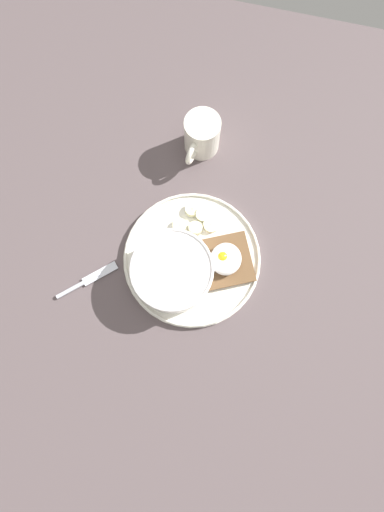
# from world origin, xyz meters

# --- Properties ---
(ground_plane) EXTENTS (1.20, 1.20, 0.02)m
(ground_plane) POSITION_xyz_m (0.00, 0.00, 0.01)
(ground_plane) COLOR #534648
(ground_plane) RESTS_ON ground
(plate) EXTENTS (0.26, 0.26, 0.02)m
(plate) POSITION_xyz_m (0.00, 0.00, 0.03)
(plate) COLOR silver
(plate) RESTS_ON ground_plane
(oatmeal_bowl) EXTENTS (0.15, 0.15, 0.06)m
(oatmeal_bowl) POSITION_xyz_m (-0.04, 0.03, 0.06)
(oatmeal_bowl) COLOR white
(oatmeal_bowl) RESTS_ON plate
(toast_slice) EXTENTS (0.13, 0.13, 0.01)m
(toast_slice) POSITION_xyz_m (0.01, -0.06, 0.04)
(toast_slice) COLOR brown
(toast_slice) RESTS_ON plate
(poached_egg) EXTENTS (0.06, 0.06, 0.03)m
(poached_egg) POSITION_xyz_m (0.01, -0.06, 0.06)
(poached_egg) COLOR white
(poached_egg) RESTS_ON toast_slice
(banana_slice_front) EXTENTS (0.04, 0.04, 0.02)m
(banana_slice_front) POSITION_xyz_m (0.09, -0.00, 0.04)
(banana_slice_front) COLOR #EFEEBC
(banana_slice_front) RESTS_ON plate
(banana_slice_left) EXTENTS (0.04, 0.04, 0.01)m
(banana_slice_left) POSITION_xyz_m (0.06, 0.04, 0.04)
(banana_slice_left) COLOR beige
(banana_slice_left) RESTS_ON plate
(banana_slice_back) EXTENTS (0.03, 0.03, 0.02)m
(banana_slice_back) POSITION_xyz_m (0.06, 0.01, 0.04)
(banana_slice_back) COLOR beige
(banana_slice_back) RESTS_ON plate
(banana_slice_right) EXTENTS (0.03, 0.03, 0.01)m
(banana_slice_right) POSITION_xyz_m (0.07, -0.02, 0.04)
(banana_slice_right) COLOR #F4E9BB
(banana_slice_right) RESTS_ON plate
(banana_slice_inner) EXTENTS (0.03, 0.03, 0.01)m
(banana_slice_inner) POSITION_xyz_m (0.09, 0.02, 0.04)
(banana_slice_inner) COLOR beige
(banana_slice_inner) RESTS_ON plate
(coffee_mug) EXTENTS (0.10, 0.07, 0.08)m
(coffee_mug) POSITION_xyz_m (0.24, 0.04, 0.06)
(coffee_mug) COLOR white
(coffee_mug) RESTS_ON ground_plane
(knife) EXTENTS (0.09, 0.10, 0.01)m
(knife) POSITION_xyz_m (-0.09, 0.18, 0.02)
(knife) COLOR silver
(knife) RESTS_ON ground_plane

